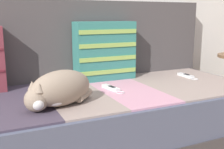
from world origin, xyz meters
TOP-DOWN VIEW (x-y plane):
  - couch at (-0.00, 0.10)m, footprint 2.01×0.90m
  - sofa_backrest at (0.00, 0.48)m, footprint 1.97×0.14m
  - throw_pillow_striped at (0.15, 0.33)m, footprint 0.41×0.14m
  - sleeping_cat at (-0.29, -0.11)m, footprint 0.37×0.28m
  - game_remote_near at (0.07, 0.06)m, footprint 0.07×0.20m
  - game_remote_far at (0.70, 0.15)m, footprint 0.05×0.19m

SIDE VIEW (x-z plane):
  - couch at x=0.00m, z-range 0.00..0.42m
  - game_remote_far at x=0.70m, z-range 0.42..0.44m
  - game_remote_near at x=0.07m, z-range 0.42..0.44m
  - sleeping_cat at x=-0.29m, z-range 0.42..0.59m
  - throw_pillow_striped at x=0.15m, z-range 0.42..0.81m
  - sofa_backrest at x=0.00m, z-range 0.42..0.95m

